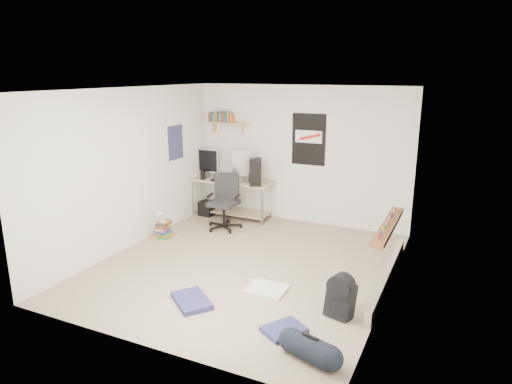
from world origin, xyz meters
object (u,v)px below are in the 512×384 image
at_px(office_chair, 224,202).
at_px(backpack, 340,300).
at_px(desk, 233,198).
at_px(book_stack, 164,229).
at_px(duffel_bag, 310,347).

xyz_separation_m(office_chair, backpack, (2.68, -2.08, -0.29)).
distance_m(desk, book_stack, 1.68).
distance_m(backpack, duffel_bag, 0.94).
relative_size(office_chair, duffel_bag, 2.02).
height_order(backpack, duffel_bag, backpack).
bearing_deg(backpack, duffel_bag, -77.92).
bearing_deg(desk, backpack, -43.84).
bearing_deg(office_chair, duffel_bag, -62.22).
distance_m(desk, office_chair, 0.77).
bearing_deg(book_stack, desk, 72.90).
height_order(duffel_bag, book_stack, duffel_bag).
xyz_separation_m(desk, duffel_bag, (2.83, -3.75, -0.22)).
bearing_deg(backpack, book_stack, 174.92).
bearing_deg(office_chair, desk, 91.63).
distance_m(duffel_bag, book_stack, 3.96).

